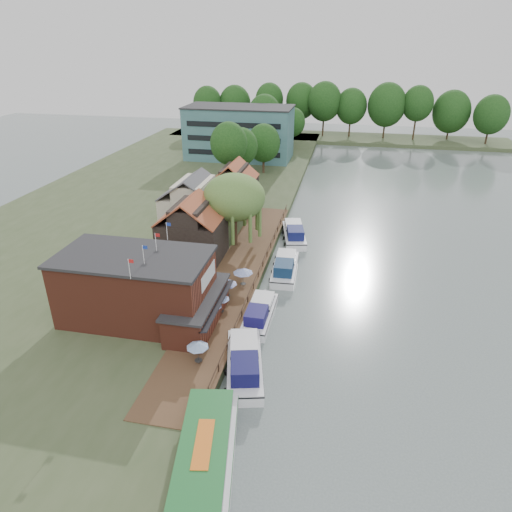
# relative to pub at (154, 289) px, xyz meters

# --- Properties ---
(ground) EXTENTS (260.00, 260.00, 0.00)m
(ground) POSITION_rel_pub_xyz_m (14.00, 1.00, -4.65)
(ground) COLOR #536160
(ground) RESTS_ON ground
(land_bank) EXTENTS (50.00, 140.00, 1.00)m
(land_bank) POSITION_rel_pub_xyz_m (-16.00, 36.00, -4.15)
(land_bank) COLOR #384728
(land_bank) RESTS_ON ground
(quay_deck) EXTENTS (6.00, 50.00, 0.10)m
(quay_deck) POSITION_rel_pub_xyz_m (6.00, 11.00, -3.60)
(quay_deck) COLOR #47301E
(quay_deck) RESTS_ON land_bank
(quay_rail) EXTENTS (0.20, 49.00, 1.00)m
(quay_rail) POSITION_rel_pub_xyz_m (8.70, 11.50, -3.15)
(quay_rail) COLOR black
(quay_rail) RESTS_ON land_bank
(pub) EXTENTS (20.00, 11.00, 7.30)m
(pub) POSITION_rel_pub_xyz_m (0.00, 0.00, 0.00)
(pub) COLOR maroon
(pub) RESTS_ON land_bank
(hotel_block) EXTENTS (25.40, 12.40, 12.30)m
(hotel_block) POSITION_rel_pub_xyz_m (-8.00, 71.00, 2.50)
(hotel_block) COLOR #38666B
(hotel_block) RESTS_ON land_bank
(cottage_a) EXTENTS (8.60, 7.60, 8.50)m
(cottage_a) POSITION_rel_pub_xyz_m (-1.00, 15.00, 0.60)
(cottage_a) COLOR black
(cottage_a) RESTS_ON land_bank
(cottage_b) EXTENTS (9.60, 8.60, 8.50)m
(cottage_b) POSITION_rel_pub_xyz_m (-4.00, 25.00, 0.60)
(cottage_b) COLOR beige
(cottage_b) RESTS_ON land_bank
(cottage_c) EXTENTS (7.60, 7.60, 8.50)m
(cottage_c) POSITION_rel_pub_xyz_m (0.00, 34.00, 0.60)
(cottage_c) COLOR black
(cottage_c) RESTS_ON land_bank
(willow) EXTENTS (8.60, 8.60, 10.43)m
(willow) POSITION_rel_pub_xyz_m (3.50, 20.00, 1.56)
(willow) COLOR #476B2D
(willow) RESTS_ON land_bank
(umbrella_0) EXTENTS (2.04, 2.04, 2.38)m
(umbrella_0) POSITION_rel_pub_xyz_m (6.62, -6.30, -2.36)
(umbrella_0) COLOR navy
(umbrella_0) RESTS_ON quay_deck
(umbrella_1) EXTENTS (2.01, 2.01, 2.38)m
(umbrella_1) POSITION_rel_pub_xyz_m (5.96, 0.53, -2.36)
(umbrella_1) COLOR #1B3799
(umbrella_1) RESTS_ON quay_deck
(umbrella_2) EXTENTS (1.98, 1.98, 2.38)m
(umbrella_2) POSITION_rel_pub_xyz_m (6.38, 2.07, -2.36)
(umbrella_2) COLOR navy
(umbrella_2) RESTS_ON quay_deck
(umbrella_3) EXTENTS (2.30, 2.30, 2.38)m
(umbrella_3) POSITION_rel_pub_xyz_m (6.23, 5.36, -2.36)
(umbrella_3) COLOR navy
(umbrella_3) RESTS_ON quay_deck
(umbrella_4) EXTENTS (2.37, 2.37, 2.38)m
(umbrella_4) POSITION_rel_pub_xyz_m (7.38, 8.38, -2.36)
(umbrella_4) COLOR navy
(umbrella_4) RESTS_ON quay_deck
(cruiser_0) EXTENTS (6.02, 11.41, 2.68)m
(cruiser_0) POSITION_rel_pub_xyz_m (10.64, -5.13, -3.31)
(cruiser_0) COLOR white
(cruiser_0) RESTS_ON ground
(cruiser_1) EXTENTS (3.18, 9.65, 2.32)m
(cruiser_1) POSITION_rel_pub_xyz_m (10.37, 3.45, -3.49)
(cruiser_1) COLOR white
(cruiser_1) RESTS_ON ground
(cruiser_2) EXTENTS (3.86, 10.49, 2.52)m
(cruiser_2) POSITION_rel_pub_xyz_m (11.51, 14.69, -3.39)
(cruiser_2) COLOR silver
(cruiser_2) RESTS_ON ground
(cruiser_3) EXTENTS (5.50, 10.97, 2.57)m
(cruiser_3) POSITION_rel_pub_xyz_m (11.24, 26.13, -3.37)
(cruiser_3) COLOR white
(cruiser_3) RESTS_ON ground
(tour_boat) EXTENTS (6.60, 15.03, 3.17)m
(tour_boat) POSITION_rel_pub_xyz_m (10.55, -17.32, -3.06)
(tour_boat) COLOR silver
(tour_boat) RESTS_ON ground
(swan) EXTENTS (0.44, 0.44, 0.44)m
(swan) POSITION_rel_pub_xyz_m (12.36, -8.78, -4.43)
(swan) COLOR white
(swan) RESTS_ON ground
(bank_tree_0) EXTENTS (6.75, 6.75, 13.37)m
(bank_tree_0) POSITION_rel_pub_xyz_m (-3.19, 42.95, 3.03)
(bank_tree_0) COLOR #143811
(bank_tree_0) RESTS_ON land_bank
(bank_tree_1) EXTENTS (6.41, 6.41, 11.10)m
(bank_tree_1) POSITION_rel_pub_xyz_m (-2.55, 50.24, 1.90)
(bank_tree_1) COLOR #143811
(bank_tree_1) RESTS_ON land_bank
(bank_tree_2) EXTENTS (7.08, 7.08, 10.55)m
(bank_tree_2) POSITION_rel_pub_xyz_m (0.30, 58.73, 1.63)
(bank_tree_2) COLOR #143811
(bank_tree_2) RESTS_ON land_bank
(bank_tree_3) EXTENTS (8.39, 8.39, 14.10)m
(bank_tree_3) POSITION_rel_pub_xyz_m (-3.68, 80.73, 3.40)
(bank_tree_3) COLOR #143811
(bank_tree_3) RESTS_ON land_bank
(bank_tree_4) EXTENTS (6.56, 6.56, 10.36)m
(bank_tree_4) POSITION_rel_pub_xyz_m (3.06, 85.63, 1.53)
(bank_tree_4) COLOR #143811
(bank_tree_4) RESTS_ON land_bank
(bank_tree_5) EXTENTS (6.76, 6.76, 10.71)m
(bank_tree_5) POSITION_rel_pub_xyz_m (-4.83, 95.98, 1.70)
(bank_tree_5) COLOR #143811
(bank_tree_5) RESTS_ON land_bank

